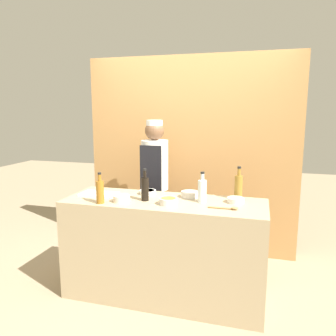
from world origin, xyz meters
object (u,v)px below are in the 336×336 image
(sauce_bowl_brown, at_px, (236,200))
(sauce_bowl_white, at_px, (122,198))
(sauce_bowl_purple, at_px, (148,192))
(wooden_spoon, at_px, (227,208))
(chef_center, at_px, (155,185))
(bottle_vinegar, at_px, (239,186))
(bottle_soy, at_px, (145,188))
(sauce_bowl_yellow, at_px, (168,201))
(cutting_board, at_px, (99,194))
(sauce_bowl_orange, at_px, (190,194))
(bottle_clear, at_px, (202,190))
(bottle_amber, at_px, (100,191))

(sauce_bowl_brown, bearing_deg, sauce_bowl_white, -166.10)
(sauce_bowl_purple, distance_m, wooden_spoon, 0.86)
(sauce_bowl_purple, xyz_separation_m, chef_center, (-0.09, 0.51, -0.05))
(bottle_vinegar, xyz_separation_m, bottle_soy, (-0.82, -0.29, -0.00))
(sauce_bowl_yellow, xyz_separation_m, wooden_spoon, (0.51, -0.01, -0.02))
(bottle_soy, bearing_deg, cutting_board, 172.94)
(chef_center, bearing_deg, bottle_soy, -78.80)
(sauce_bowl_white, relative_size, bottle_vinegar, 0.49)
(bottle_soy, bearing_deg, sauce_bowl_purple, 103.09)
(cutting_board, relative_size, bottle_soy, 1.18)
(bottle_vinegar, distance_m, wooden_spoon, 0.38)
(sauce_bowl_orange, bearing_deg, bottle_vinegar, 8.54)
(sauce_bowl_orange, relative_size, sauce_bowl_white, 1.09)
(bottle_clear, height_order, wooden_spoon, bottle_clear)
(sauce_bowl_purple, bearing_deg, sauce_bowl_orange, -0.62)
(bottle_amber, height_order, bottle_vinegar, bottle_vinegar)
(wooden_spoon, bearing_deg, sauce_bowl_yellow, 178.98)
(sauce_bowl_orange, relative_size, sauce_bowl_brown, 1.09)
(sauce_bowl_brown, distance_m, cutting_board, 1.31)
(sauce_bowl_brown, relative_size, bottle_vinegar, 0.49)
(bottle_clear, relative_size, wooden_spoon, 1.10)
(sauce_bowl_white, xyz_separation_m, bottle_clear, (0.70, 0.18, 0.08))
(bottle_vinegar, bearing_deg, bottle_soy, -160.54)
(sauce_bowl_yellow, xyz_separation_m, sauce_bowl_purple, (-0.29, 0.29, -0.01))
(bottle_soy, height_order, wooden_spoon, bottle_soy)
(sauce_bowl_orange, height_order, sauce_bowl_yellow, sauce_bowl_yellow)
(sauce_bowl_brown, xyz_separation_m, bottle_amber, (-1.16, -0.34, 0.08))
(wooden_spoon, bearing_deg, sauce_bowl_orange, 142.34)
(wooden_spoon, bearing_deg, bottle_amber, -173.99)
(bottle_amber, bearing_deg, sauce_bowl_white, 30.13)
(cutting_board, distance_m, bottle_amber, 0.31)
(cutting_board, bearing_deg, chef_center, 62.60)
(sauce_bowl_orange, height_order, sauce_bowl_white, sauce_bowl_white)
(sauce_bowl_yellow, relative_size, bottle_soy, 0.55)
(cutting_board, height_order, bottle_clear, bottle_clear)
(chef_center, bearing_deg, bottle_clear, -44.72)
(sauce_bowl_brown, bearing_deg, bottle_clear, -167.85)
(bottle_amber, bearing_deg, sauce_bowl_orange, 29.56)
(sauce_bowl_yellow, xyz_separation_m, chef_center, (-0.39, 0.80, -0.06))
(bottle_clear, bearing_deg, sauce_bowl_brown, 12.15)
(wooden_spoon, bearing_deg, cutting_board, 173.86)
(sauce_bowl_brown, relative_size, bottle_clear, 0.54)
(sauce_bowl_orange, height_order, wooden_spoon, sauce_bowl_orange)
(sauce_bowl_purple, xyz_separation_m, bottle_clear, (0.56, -0.14, 0.09))
(sauce_bowl_orange, distance_m, chef_center, 0.73)
(bottle_vinegar, relative_size, wooden_spoon, 1.21)
(sauce_bowl_purple, relative_size, cutting_board, 0.46)
(sauce_bowl_purple, relative_size, bottle_clear, 0.59)
(sauce_bowl_purple, distance_m, sauce_bowl_brown, 0.86)
(sauce_bowl_white, distance_m, bottle_amber, 0.20)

